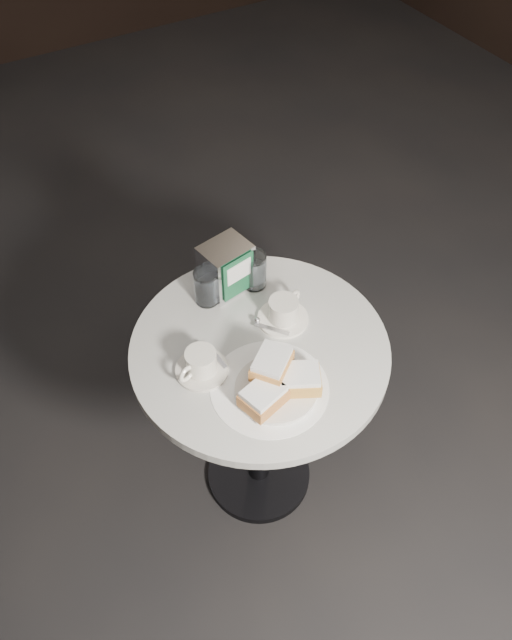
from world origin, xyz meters
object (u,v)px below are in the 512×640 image
object	(u,v)px
cafe_table	(259,388)
beignet_plate	(278,383)
napkin_dispenser	(226,268)
water_glass_left	(206,287)
water_glass_right	(254,270)
coffee_cup_left	(201,364)
coffee_cup_right	(283,312)

from	to	relation	value
cafe_table	beignet_plate	size ratio (longest dim) A/B	3.22
napkin_dispenser	water_glass_left	bearing A→B (deg)	-176.75
water_glass_left	water_glass_right	world-z (taller)	water_glass_right
coffee_cup_left	water_glass_right	bearing A→B (deg)	17.34
cafe_table	water_glass_right	size ratio (longest dim) A/B	6.57
water_glass_right	cafe_table	bearing A→B (deg)	-116.10
beignet_plate	napkin_dispenser	distance (m)	0.39
coffee_cup_left	water_glass_right	world-z (taller)	water_glass_right
cafe_table	beignet_plate	bearing A→B (deg)	-103.44
coffee_cup_right	water_glass_left	size ratio (longest dim) A/B	1.72
coffee_cup_left	coffee_cup_right	size ratio (longest dim) A/B	0.94
cafe_table	coffee_cup_left	bearing A→B (deg)	179.34
water_glass_left	beignet_plate	bearing A→B (deg)	-88.36
cafe_table	beignet_plate	world-z (taller)	beignet_plate
napkin_dispenser	water_glass_right	bearing A→B (deg)	-32.58
beignet_plate	napkin_dispenser	bearing A→B (deg)	80.68
water_glass_left	cafe_table	bearing A→B (deg)	-77.99
water_glass_left	napkin_dispenser	distance (m)	0.08
beignet_plate	water_glass_right	world-z (taller)	water_glass_right
coffee_cup_left	coffee_cup_right	distance (m)	0.28
beignet_plate	water_glass_left	xyz separation A→B (m)	(-0.01, 0.37, 0.02)
cafe_table	coffee_cup_right	bearing A→B (deg)	25.31
beignet_plate	coffee_cup_right	size ratio (longest dim) A/B	1.23
beignet_plate	coffee_cup_left	world-z (taller)	beignet_plate
beignet_plate	coffee_cup_right	bearing A→B (deg)	55.05
coffee_cup_left	water_glass_right	xyz separation A→B (m)	(0.27, 0.21, 0.02)
cafe_table	napkin_dispenser	bearing A→B (deg)	83.34
coffee_cup_right	water_glass_left	bearing A→B (deg)	106.64
water_glass_right	coffee_cup_right	bearing A→B (deg)	-89.54
cafe_table	water_glass_left	bearing A→B (deg)	102.01
cafe_table	water_glass_left	distance (m)	0.34
beignet_plate	coffee_cup_left	distance (m)	0.20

